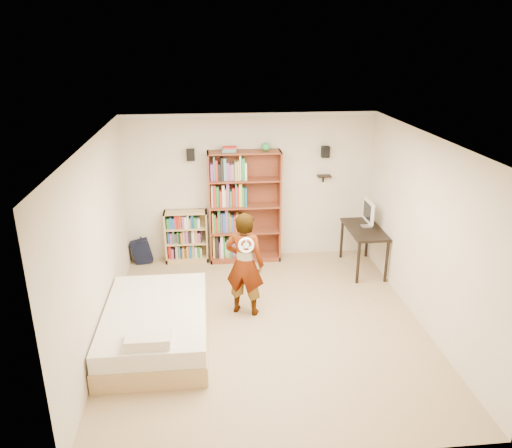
{
  "coord_description": "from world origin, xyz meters",
  "views": [
    {
      "loc": [
        -0.77,
        -6.25,
        3.91
      ],
      "look_at": [
        -0.08,
        0.6,
        1.34
      ],
      "focal_mm": 35.0,
      "sensor_mm": 36.0,
      "label": 1
    }
  ],
  "objects_px": {
    "person": "(245,264)",
    "low_bookshelf": "(186,236)",
    "computer_desk": "(363,249)",
    "daybed": "(156,321)",
    "tall_bookshelf": "(245,207)"
  },
  "relations": [
    {
      "from": "computer_desk",
      "to": "daybed",
      "type": "height_order",
      "value": "computer_desk"
    },
    {
      "from": "daybed",
      "to": "computer_desk",
      "type": "bearing_deg",
      "value": 29.24
    },
    {
      "from": "tall_bookshelf",
      "to": "daybed",
      "type": "xyz_separation_m",
      "value": [
        -1.42,
        -2.58,
        -0.72
      ]
    },
    {
      "from": "tall_bookshelf",
      "to": "person",
      "type": "bearing_deg",
      "value": -94.62
    },
    {
      "from": "daybed",
      "to": "tall_bookshelf",
      "type": "bearing_deg",
      "value": 61.14
    },
    {
      "from": "low_bookshelf",
      "to": "computer_desk",
      "type": "relative_size",
      "value": 0.85
    },
    {
      "from": "tall_bookshelf",
      "to": "low_bookshelf",
      "type": "xyz_separation_m",
      "value": [
        -1.08,
        0.04,
        -0.54
      ]
    },
    {
      "from": "tall_bookshelf",
      "to": "computer_desk",
      "type": "height_order",
      "value": "tall_bookshelf"
    },
    {
      "from": "daybed",
      "to": "low_bookshelf",
      "type": "bearing_deg",
      "value": 82.55
    },
    {
      "from": "tall_bookshelf",
      "to": "computer_desk",
      "type": "bearing_deg",
      "value": -17.03
    },
    {
      "from": "daybed",
      "to": "person",
      "type": "height_order",
      "value": "person"
    },
    {
      "from": "tall_bookshelf",
      "to": "low_bookshelf",
      "type": "bearing_deg",
      "value": 177.67
    },
    {
      "from": "computer_desk",
      "to": "person",
      "type": "distance_m",
      "value": 2.6
    },
    {
      "from": "person",
      "to": "low_bookshelf",
      "type": "bearing_deg",
      "value": -43.35
    },
    {
      "from": "daybed",
      "to": "person",
      "type": "relative_size",
      "value": 1.33
    }
  ]
}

